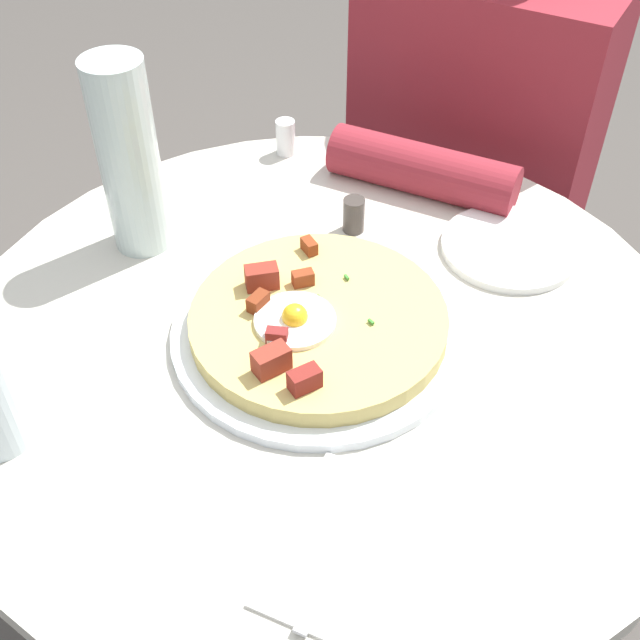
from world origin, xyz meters
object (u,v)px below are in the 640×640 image
Objects in this scene: person_seated at (463,213)px; fork at (343,542)px; breakfast_pizza at (316,320)px; dining_table at (322,427)px; salt_shaker at (286,137)px; water_bottle at (129,158)px; knife at (381,557)px; pepper_shaker at (354,215)px; bread_plate at (509,247)px; pizza_plate at (318,331)px.

person_seated is 0.87m from fork.
breakfast_pizza is 0.26m from fork.
dining_table is 0.75× the size of person_seated.
breakfast_pizza is 5.48× the size of salt_shaker.
fork is 0.51m from water_bottle.
knife is at bearing 90.00° from fork.
water_bottle is 5.27× the size of pepper_shaker.
bread_plate is (-0.17, 0.35, 0.23)m from person_seated.
salt_shaker reaches higher than pepper_shaker.
bread_plate is 0.70× the size of water_bottle.
person_seated is 0.87m from knife.
fork is at bearing 102.77° from person_seated.
breakfast_pizza is 1.58× the size of fork.
pizza_plate is 0.28m from knife.
pepper_shaker is (-0.17, 0.12, -0.00)m from salt_shaker.
water_bottle is (0.43, -0.26, 0.12)m from fork.
pepper_shaker is (0.19, 0.06, 0.02)m from bread_plate.
knife is 3.46× the size of salt_shaker.
breakfast_pizza reaches higher than salt_shaker.
breakfast_pizza is at bearing -150.88° from fork.
water_bottle is (0.46, -0.25, 0.12)m from knife.
breakfast_pizza is 1.67× the size of bread_plate.
knife is at bearing 105.20° from person_seated.
breakfast_pizza is 0.28m from knife.
knife is at bearing 130.61° from pizza_plate.
pepper_shaker reaches higher than knife.
fork is (-0.15, 0.23, 0.18)m from dining_table.
bread_plate is at bearing -118.37° from breakfast_pizza.
dining_table is 0.43m from salt_shaker.
breakfast_pizza is (0.00, 0.00, 0.02)m from pizza_plate.
pepper_shaker is at bearing -155.07° from knife.
bread_plate is 0.20m from pepper_shaker.
knife is (-0.04, -0.00, 0.00)m from fork.
bread_plate is 0.47m from fork.
pepper_shaker is at bearing 16.79° from bread_plate.
water_bottle is (0.28, -0.04, 0.12)m from pizza_plate.
salt_shaker is at bearing -100.12° from water_bottle.
pizza_plate is (-0.04, 0.60, 0.23)m from person_seated.
dining_table is at bearing 93.59° from person_seated.
breakfast_pizza reaches higher than knife.
bread_plate reaches higher than dining_table.
pizza_plate is at bearing 61.66° from bread_plate.
salt_shaker reaches higher than pizza_plate.
fork is at bearing 124.22° from pizza_plate.
water_bottle is at bearing 34.66° from pepper_shaker.
breakfast_pizza is at bearing 93.32° from person_seated.
pizza_plate reaches higher than bread_plate.
dining_table is at bearing 127.39° from salt_shaker.
water_bottle reaches higher than salt_shaker.
pepper_shaker is (0.21, -0.41, 0.02)m from fork.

